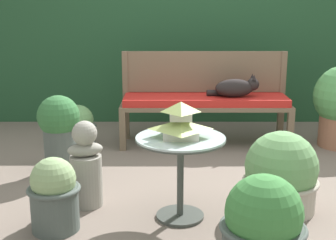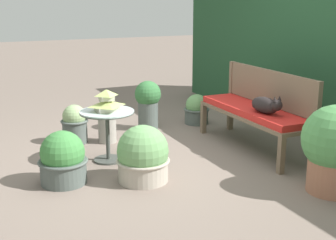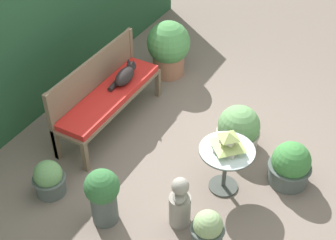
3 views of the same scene
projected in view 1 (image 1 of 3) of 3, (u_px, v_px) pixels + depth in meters
The scene contains 13 objects.
ground at pixel (209, 188), 3.58m from camera, with size 30.00×30.00×0.00m, color #75665B.
foliage_hedge_back at pixel (192, 47), 5.88m from camera, with size 6.40×1.04×1.68m, color #234C2D.
garden_bench at pixel (203, 103), 4.60m from camera, with size 1.66×0.46×0.49m.
bench_backrest at pixel (202, 76), 4.75m from camera, with size 1.66×0.06×0.91m.
cat at pixel (234, 88), 4.52m from camera, with size 0.51×0.21×0.22m.
patio_table at pixel (179, 155), 3.00m from camera, with size 0.58×0.58×0.55m.
pagoda_birdhouse at pixel (179, 122), 2.94m from camera, with size 0.30×0.30×0.23m.
garden_bust at pixel (84, 168), 3.22m from camera, with size 0.27×0.22×0.61m.
potted_plant_table_far at pixel (279, 175), 3.17m from camera, with size 0.52×0.52×0.55m.
potted_plant_bench_left at pixel (52, 195), 2.88m from camera, with size 0.33×0.33×0.47m.
potted_plant_patio_mid at pixel (261, 225), 2.49m from camera, with size 0.47×0.47×0.51m.
potted_plant_path_edge at pixel (77, 127), 4.58m from camera, with size 0.36×0.36×0.41m.
potted_plant_bench_right at pixel (57, 129), 3.84m from camera, with size 0.35×0.35×0.65m.
Camera 1 is at (-0.33, -3.34, 1.38)m, focal length 50.00 mm.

